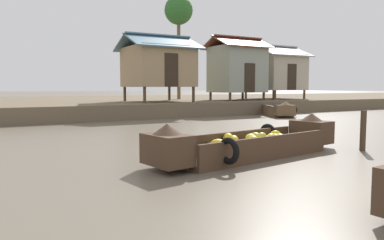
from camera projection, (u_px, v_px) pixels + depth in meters
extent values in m
plane|color=#665B4C|center=(168.00, 132.00, 13.04)|extent=(300.00, 300.00, 0.00)
cube|color=brown|center=(73.00, 105.00, 26.11)|extent=(160.00, 20.00, 0.74)
cube|color=#473323|center=(251.00, 154.00, 8.43)|extent=(4.09, 1.73, 0.12)
cube|color=#473323|center=(235.00, 140.00, 8.82)|extent=(3.93, 0.68, 0.41)
cube|color=#473323|center=(270.00, 146.00, 7.99)|extent=(3.93, 0.68, 0.41)
cube|color=#473323|center=(311.00, 132.00, 9.82)|extent=(0.77, 1.06, 0.58)
cone|color=#473323|center=(312.00, 117.00, 9.78)|extent=(0.64, 0.64, 0.20)
cube|color=#473323|center=(167.00, 150.00, 6.98)|extent=(0.77, 1.06, 0.58)
cone|color=#473323|center=(167.00, 129.00, 6.94)|extent=(0.64, 0.64, 0.20)
cube|color=#473323|center=(224.00, 145.00, 7.88)|extent=(0.35, 1.05, 0.05)
torus|color=black|center=(268.00, 134.00, 9.73)|extent=(0.20, 0.53, 0.52)
torus|color=black|center=(229.00, 151.00, 7.07)|extent=(0.20, 0.53, 0.52)
ellipsoid|color=yellow|center=(234.00, 140.00, 8.38)|extent=(0.33, 0.38, 0.22)
ellipsoid|color=yellow|center=(254.00, 141.00, 8.11)|extent=(0.35, 0.35, 0.24)
ellipsoid|color=yellow|center=(280.00, 137.00, 9.05)|extent=(0.29, 0.34, 0.20)
ellipsoid|color=gold|center=(265.00, 140.00, 8.57)|extent=(0.30, 0.35, 0.19)
ellipsoid|color=gold|center=(280.00, 140.00, 8.65)|extent=(0.30, 0.29, 0.28)
ellipsoid|color=yellow|center=(282.00, 138.00, 9.19)|extent=(0.34, 0.31, 0.19)
ellipsoid|color=yellow|center=(275.00, 136.00, 9.13)|extent=(0.34, 0.28, 0.26)
ellipsoid|color=gold|center=(275.00, 140.00, 8.38)|extent=(0.25, 0.33, 0.27)
ellipsoid|color=gold|center=(255.00, 137.00, 8.97)|extent=(0.35, 0.36, 0.22)
ellipsoid|color=gold|center=(232.00, 146.00, 7.63)|extent=(0.30, 0.36, 0.26)
ellipsoid|color=gold|center=(262.00, 138.00, 8.38)|extent=(0.33, 0.30, 0.27)
ellipsoid|color=gold|center=(226.00, 152.00, 7.49)|extent=(0.28, 0.31, 0.18)
ellipsoid|color=yellow|center=(218.00, 144.00, 8.10)|extent=(0.40, 0.36, 0.23)
ellipsoid|color=yellow|center=(271.00, 138.00, 8.57)|extent=(0.37, 0.37, 0.23)
ellipsoid|color=yellow|center=(228.00, 139.00, 8.41)|extent=(0.32, 0.39, 0.27)
ellipsoid|color=yellow|center=(251.00, 138.00, 8.44)|extent=(0.35, 0.36, 0.22)
cube|color=brown|center=(275.00, 114.00, 21.16)|extent=(2.46, 3.42, 0.12)
cube|color=brown|center=(284.00, 109.00, 21.18)|extent=(1.50, 2.96, 0.41)
cube|color=brown|center=(266.00, 109.00, 21.11)|extent=(1.50, 2.96, 0.41)
cube|color=#47474C|center=(284.00, 105.00, 21.16)|extent=(1.51, 2.96, 0.05)
cube|color=#47474C|center=(266.00, 105.00, 21.09)|extent=(1.51, 2.96, 0.05)
cube|color=brown|center=(285.00, 110.00, 19.27)|extent=(1.10, 0.88, 0.54)
cone|color=brown|center=(285.00, 103.00, 19.24)|extent=(0.75, 0.75, 0.20)
cube|color=brown|center=(266.00, 107.00, 23.00)|extent=(1.10, 0.88, 0.54)
cone|color=brown|center=(266.00, 101.00, 22.97)|extent=(0.75, 0.75, 0.20)
cube|color=brown|center=(272.00, 108.00, 21.83)|extent=(1.01, 0.63, 0.05)
torus|color=black|center=(293.00, 110.00, 20.09)|extent=(0.52, 0.34, 0.52)
torus|color=black|center=(259.00, 108.00, 22.18)|extent=(0.52, 0.34, 0.52)
cylinder|color=#4C3826|center=(145.00, 95.00, 19.73)|extent=(0.16, 0.16, 0.86)
cylinder|color=#4C3826|center=(193.00, 94.00, 21.20)|extent=(0.16, 0.16, 0.86)
cylinder|color=#4C3826|center=(125.00, 94.00, 22.41)|extent=(0.16, 0.16, 0.86)
cylinder|color=#4C3826|center=(169.00, 94.00, 23.88)|extent=(0.16, 0.16, 0.86)
cube|color=#9E8460|center=(158.00, 67.00, 21.67)|extent=(3.38, 3.49, 2.28)
cube|color=#2D2319|center=(172.00, 70.00, 20.16)|extent=(0.80, 0.04, 1.80)
cube|color=slate|center=(164.00, 41.00, 20.79)|extent=(4.08, 2.24, 0.94)
cube|color=slate|center=(152.00, 44.00, 22.30)|extent=(4.08, 2.24, 0.94)
cylinder|color=#4C3826|center=(230.00, 97.00, 22.75)|extent=(0.16, 0.16, 0.51)
cylinder|color=#4C3826|center=(264.00, 96.00, 24.05)|extent=(0.16, 0.16, 0.51)
cylinder|color=#4C3826|center=(211.00, 96.00, 24.67)|extent=(0.16, 0.16, 0.51)
cylinder|color=#4C3826|center=(243.00, 96.00, 25.97)|extent=(0.16, 0.16, 0.51)
cube|color=gray|center=(237.00, 70.00, 24.21)|extent=(3.05, 2.62, 2.93)
cube|color=#2D2319|center=(250.00, 78.00, 23.11)|extent=(0.80, 0.04, 1.80)
cube|color=brown|center=(244.00, 42.00, 23.50)|extent=(3.75, 1.80, 0.83)
cube|color=brown|center=(231.00, 44.00, 24.63)|extent=(3.75, 1.80, 0.83)
cylinder|color=#4C3826|center=(274.00, 95.00, 25.37)|extent=(0.16, 0.16, 0.64)
cylinder|color=#4C3826|center=(304.00, 94.00, 26.79)|extent=(0.16, 0.16, 0.64)
cylinder|color=#4C3826|center=(246.00, 94.00, 28.00)|extent=(0.16, 0.16, 0.64)
cylinder|color=#4C3826|center=(275.00, 94.00, 29.43)|extent=(0.16, 0.16, 0.64)
cube|color=#B2A893|center=(275.00, 73.00, 27.26)|extent=(3.29, 3.44, 2.51)
cube|color=#2D2319|center=(292.00, 77.00, 25.79)|extent=(0.80, 0.04, 1.80)
cube|color=#9399A0|center=(284.00, 51.00, 26.38)|extent=(3.99, 2.22, 0.92)
cube|color=#9399A0|center=(267.00, 53.00, 27.88)|extent=(3.99, 2.22, 0.92)
cylinder|color=brown|center=(179.00, 58.00, 26.11)|extent=(0.24, 0.24, 5.74)
sphere|color=#2D6628|center=(179.00, 10.00, 25.83)|extent=(1.97, 1.97, 1.97)
cylinder|color=#423323|center=(363.00, 131.00, 9.23)|extent=(0.14, 0.14, 1.00)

